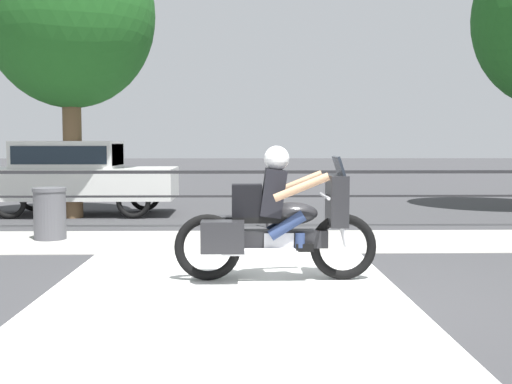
{
  "coord_description": "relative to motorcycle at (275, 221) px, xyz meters",
  "views": [
    {
      "loc": [
        -0.49,
        -6.84,
        1.58
      ],
      "look_at": [
        -0.3,
        1.47,
        0.95
      ],
      "focal_mm": 45.0,
      "sensor_mm": 36.0,
      "label": 1
    }
  ],
  "objects": [
    {
      "name": "crosswalk_band",
      "position": [
        -0.57,
        -0.67,
        -0.69
      ],
      "size": [
        3.78,
        6.0,
        0.01
      ],
      "primitive_type": "cube",
      "color": "silver",
      "rests_on": "ground"
    },
    {
      "name": "ground_plane",
      "position": [
        0.11,
        -0.47,
        -0.69
      ],
      "size": [
        120.0,
        120.0,
        0.0
      ],
      "primitive_type": "plane",
      "color": "#38383A"
    },
    {
      "name": "motorcycle",
      "position": [
        0.0,
        0.0,
        0.0
      ],
      "size": [
        2.34,
        0.76,
        1.55
      ],
      "rotation": [
        0.0,
        0.0,
        -0.04
      ],
      "color": "black",
      "rests_on": "ground"
    },
    {
      "name": "sidewalk_band",
      "position": [
        0.11,
        2.93,
        -0.69
      ],
      "size": [
        44.0,
        2.4,
        0.01
      ],
      "primitive_type": "cube",
      "color": "#A8A59E",
      "rests_on": "ground"
    },
    {
      "name": "parked_car",
      "position": [
        -4.02,
        6.89,
        0.24
      ],
      "size": [
        4.16,
        1.72,
        1.63
      ],
      "rotation": [
        0.0,
        0.0,
        -0.01
      ],
      "color": "silver",
      "rests_on": "ground"
    },
    {
      "name": "trash_bin",
      "position": [
        -3.51,
        3.18,
        -0.26
      ],
      "size": [
        0.54,
        0.54,
        0.86
      ],
      "color": "#515156",
      "rests_on": "ground"
    },
    {
      "name": "fence_railing",
      "position": [
        0.11,
        4.63,
        0.16
      ],
      "size": [
        36.0,
        0.05,
        1.07
      ],
      "color": "#232326",
      "rests_on": "ground"
    },
    {
      "name": "tree_behind_car",
      "position": [
        -3.94,
        6.34,
        3.54
      ],
      "size": [
        3.53,
        3.53,
        6.2
      ],
      "color": "brown",
      "rests_on": "ground"
    }
  ]
}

